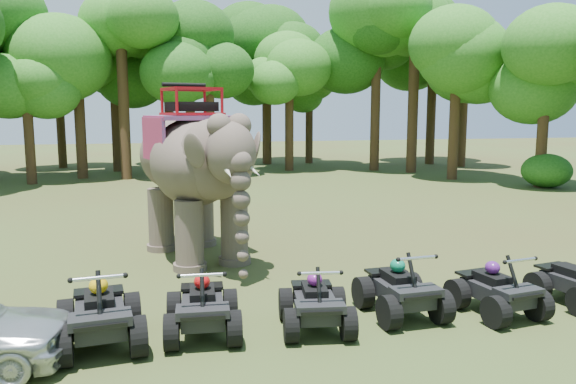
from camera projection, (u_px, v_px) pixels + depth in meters
name	position (u px, v px, depth m)	size (l,w,h in m)	color
ground	(301.00, 288.00, 12.01)	(110.00, 110.00, 0.00)	#47381E
elephant	(195.00, 172.00, 14.26)	(2.32, 5.28, 4.43)	#50423A
atv_0	(100.00, 306.00, 8.94)	(1.33, 1.82, 1.35)	black
atv_1	(202.00, 299.00, 9.41)	(1.22, 1.68, 1.24)	black
atv_2	(316.00, 296.00, 9.66)	(1.18, 1.62, 1.20)	black
atv_3	(401.00, 282.00, 10.31)	(1.25, 1.72, 1.28)	black
atv_4	(497.00, 283.00, 10.37)	(1.19, 1.63, 1.21)	black
tree_0	(209.00, 102.00, 30.98)	(5.90, 5.90, 8.43)	#195114
tree_1	(289.00, 108.00, 34.62)	(5.40, 5.40, 7.71)	#195114
tree_2	(376.00, 94.00, 34.64)	(6.66, 6.66, 9.51)	#195114
tree_3	(455.00, 104.00, 30.12)	(5.74, 5.74, 8.21)	#195114
tree_4	(544.00, 112.00, 27.09)	(5.15, 5.15, 7.36)	#195114
tree_24	(28.00, 120.00, 28.29)	(4.56, 4.56, 6.52)	#195114
tree_25	(123.00, 95.00, 30.14)	(6.37, 6.37, 9.10)	#195114
tree_26	(79.00, 95.00, 30.49)	(6.42, 6.42, 9.17)	#195114
tree_27	(432.00, 87.00, 38.68)	(7.45, 7.45, 10.65)	#195114
tree_28	(267.00, 108.00, 38.77)	(5.41, 5.41, 7.73)	#195114
tree_29	(60.00, 107.00, 36.18)	(5.55, 5.55, 7.93)	#195114
tree_30	(309.00, 112.00, 39.54)	(5.09, 5.09, 7.27)	#195114
tree_31	(464.00, 107.00, 36.97)	(5.53, 5.53, 7.90)	#195114
tree_32	(168.00, 91.00, 37.25)	(7.05, 7.05, 10.07)	#195114
tree_34	(414.00, 84.00, 33.34)	(7.38, 7.38, 10.54)	#195114
tree_36	(115.00, 110.00, 34.20)	(5.27, 5.27, 7.53)	#195114
tree_37	(190.00, 112.00, 31.36)	(5.13, 5.13, 7.33)	#195114
tree_39	(266.00, 90.00, 39.05)	(7.20, 7.20, 10.28)	#195114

